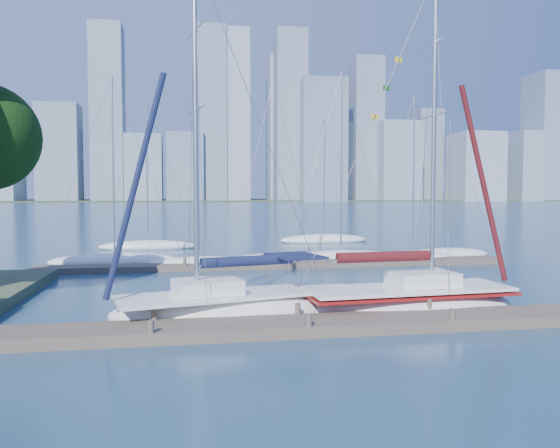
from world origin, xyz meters
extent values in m
plane|color=#193850|center=(0.00, 0.00, 0.00)|extent=(700.00, 700.00, 0.00)
cube|color=brown|center=(0.00, 0.00, 0.20)|extent=(26.00, 2.00, 0.40)
cube|color=brown|center=(2.00, 16.00, 0.18)|extent=(30.00, 1.80, 0.36)
cube|color=#38472D|center=(0.00, 320.00, 0.00)|extent=(800.00, 100.00, 1.50)
ellipsoid|color=white|center=(-2.58, 2.28, 0.24)|extent=(8.78, 4.63, 1.47)
cube|color=white|center=(-2.58, 2.28, 0.93)|extent=(8.13, 4.27, 0.12)
cube|color=white|center=(-3.15, 2.14, 1.27)|extent=(2.70, 2.28, 0.54)
cylinder|color=silver|center=(-3.53, 2.05, 7.09)|extent=(0.18, 0.18, 12.22)
cylinder|color=silver|center=(-1.61, 2.52, 2.05)|extent=(3.87, 1.03, 0.10)
cylinder|color=#11153A|center=(-1.61, 2.52, 2.15)|extent=(3.64, 1.24, 0.39)
cube|color=#11153A|center=(0.34, 2.99, 2.25)|extent=(2.26, 2.68, 0.08)
ellipsoid|color=white|center=(4.70, 2.19, 0.26)|extent=(8.94, 3.48, 1.54)
cube|color=white|center=(4.70, 2.19, 0.97)|extent=(8.28, 3.20, 0.12)
cube|color=white|center=(5.32, 2.24, 1.33)|extent=(2.58, 2.03, 0.56)
cylinder|color=silver|center=(5.73, 2.26, 7.15)|extent=(0.18, 0.18, 12.26)
cylinder|color=silver|center=(3.66, 2.12, 2.15)|extent=(4.15, 0.39, 0.10)
cylinder|color=#420E0F|center=(3.66, 2.12, 2.25)|extent=(3.84, 0.68, 0.41)
cube|color=maroon|center=(4.70, 2.19, 0.80)|extent=(8.47, 3.33, 0.10)
ellipsoid|color=white|center=(-8.58, 19.24, 0.20)|extent=(8.66, 2.62, 1.12)
cylinder|color=silver|center=(-8.58, 19.24, 6.66)|extent=(0.12, 0.12, 11.28)
ellipsoid|color=white|center=(-3.10, 17.10, 0.18)|extent=(7.21, 3.73, 1.01)
cylinder|color=silver|center=(-3.10, 17.10, 5.60)|extent=(0.11, 0.11, 9.36)
ellipsoid|color=white|center=(1.88, 17.85, 0.19)|extent=(6.65, 4.29, 1.04)
cylinder|color=silver|center=(1.88, 17.85, 6.61)|extent=(0.11, 0.11, 11.34)
ellipsoid|color=white|center=(6.65, 18.34, 0.21)|extent=(8.59, 5.01, 1.14)
cylinder|color=silver|center=(6.65, 18.34, 7.05)|extent=(0.12, 0.12, 12.03)
ellipsoid|color=white|center=(11.54, 17.50, 0.20)|extent=(6.43, 2.64, 1.09)
cylinder|color=silver|center=(11.54, 17.50, 6.19)|extent=(0.12, 0.12, 10.40)
ellipsoid|color=white|center=(15.21, 19.48, 0.18)|extent=(6.58, 3.38, 1.00)
cylinder|color=silver|center=(15.21, 19.48, 5.55)|extent=(0.11, 0.11, 9.28)
ellipsoid|color=white|center=(-7.10, 29.33, 0.20)|extent=(8.15, 2.18, 1.09)
cylinder|color=silver|center=(-7.10, 29.33, 6.58)|extent=(0.12, 0.12, 11.18)
ellipsoid|color=white|center=(9.17, 32.86, 0.21)|extent=(8.85, 3.92, 1.17)
cylinder|color=silver|center=(9.17, 32.86, 6.41)|extent=(0.13, 0.13, 10.68)
cube|color=gray|center=(-96.77, 283.96, 23.22)|extent=(16.39, 23.42, 46.44)
cube|color=slate|center=(-69.73, 287.50, 25.75)|extent=(21.26, 17.63, 51.49)
cube|color=#909BAC|center=(-47.55, 309.43, 19.63)|extent=(15.26, 17.61, 39.26)
cube|color=gray|center=(-25.94, 284.92, 17.97)|extent=(19.33, 19.81, 35.94)
cube|color=slate|center=(-4.22, 286.68, 18.80)|extent=(19.70, 16.86, 37.59)
cube|color=#909BAC|center=(21.35, 289.48, 47.63)|extent=(20.07, 14.99, 95.26)
cube|color=gray|center=(51.90, 304.67, 42.58)|extent=(14.66, 17.46, 85.16)
cube|color=slate|center=(70.99, 278.50, 33.68)|extent=(24.64, 18.95, 67.37)
cube|color=#909BAC|center=(91.42, 294.72, 22.97)|extent=(15.48, 17.11, 45.94)
cube|color=gray|center=(115.77, 279.60, 22.69)|extent=(23.25, 18.80, 45.37)
cube|color=slate|center=(147.05, 309.52, 28.54)|extent=(15.60, 17.52, 57.09)
cube|color=#909BAC|center=(164.09, 278.94, 19.97)|extent=(25.47, 23.94, 39.94)
cube|color=gray|center=(194.50, 279.05, 20.47)|extent=(13.94, 21.38, 40.93)
cube|color=slate|center=(213.93, 282.23, 38.11)|extent=(24.32, 23.60, 76.21)
cube|color=slate|center=(-45.00, 290.00, 47.31)|extent=(16.88, 18.00, 94.61)
cube|color=slate|center=(10.00, 290.00, 47.94)|extent=(16.93, 18.00, 95.88)
cube|color=slate|center=(55.00, 290.00, 48.07)|extent=(17.47, 18.00, 96.14)
cube|color=slate|center=(100.00, 290.00, 41.41)|extent=(17.05, 18.00, 82.82)
camera|label=1|loc=(-3.90, -17.96, 4.72)|focal=35.00mm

